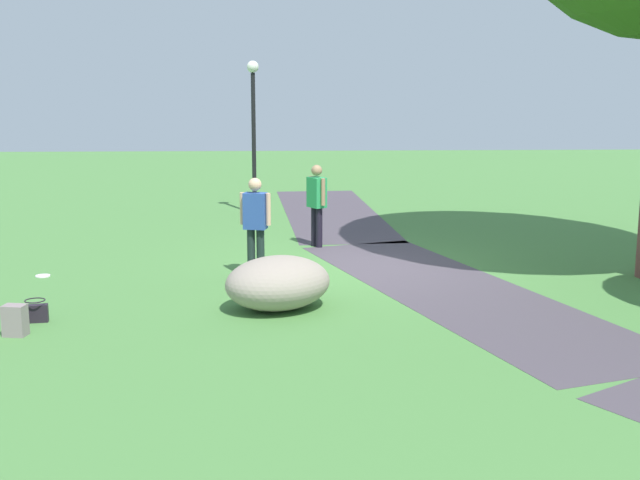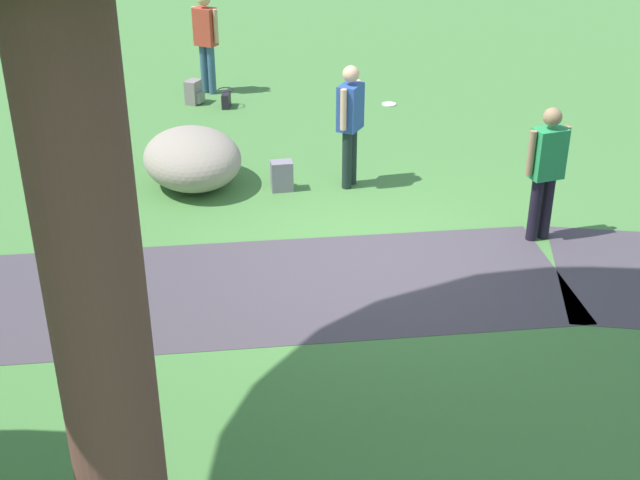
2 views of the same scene
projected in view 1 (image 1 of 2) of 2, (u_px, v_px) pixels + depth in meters
name	position (u px, v px, depth m)	size (l,w,h in m)	color
ground_plane	(366.00, 267.00, 14.50)	(48.00, 48.00, 0.00)	#487D3D
footpath_segment_near	(331.00, 213.00, 20.39)	(8.12, 2.67, 0.01)	#473F49
footpath_segment_mid	(457.00, 292.00, 12.80)	(8.28, 4.56, 0.01)	#473F49
lamp_post	(254.00, 121.00, 19.80)	(0.28, 0.28, 3.62)	black
lawn_boulder	(278.00, 283.00, 11.80)	(1.90, 1.99, 0.75)	gray
man_near_boulder	(317.00, 200.00, 16.09)	(0.46, 0.39, 1.59)	black
passerby_on_path	(255.00, 220.00, 13.67)	(0.32, 0.51, 1.63)	#1C2B28
handbag_on_grass	(36.00, 312.00, 11.18)	(0.31, 0.34, 0.31)	black
backpack_by_boulder	(274.00, 276.00, 13.00)	(0.33, 0.33, 0.40)	gray
spare_backpack_on_lawn	(16.00, 321.00, 10.59)	(0.30, 0.31, 0.40)	gray
frisbee_on_grass	(43.00, 276.00, 13.80)	(0.24, 0.24, 0.02)	white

